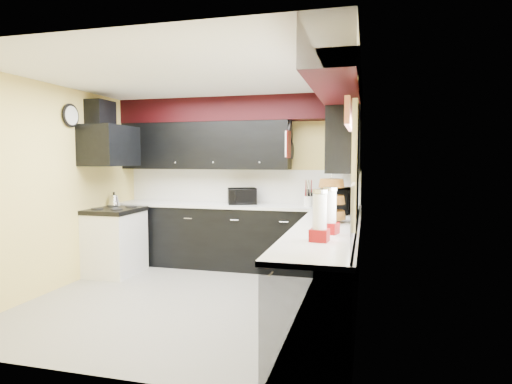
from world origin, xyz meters
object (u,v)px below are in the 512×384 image
knife_block (309,198)px  kettle (114,200)px  microwave (336,200)px  toaster_oven (242,196)px  utensil_crock (309,201)px

knife_block → kettle: bearing=167.3°
microwave → knife_block: microwave is taller
microwave → toaster_oven: bearing=67.6°
toaster_oven → microwave: size_ratio=0.74×
toaster_oven → utensil_crock: bearing=-26.8°
utensil_crock → knife_block: size_ratio=0.65×
kettle → toaster_oven: bearing=16.0°
microwave → knife_block: 0.79m
kettle → microwave: bearing=-2.9°
toaster_oven → knife_block: (0.99, -0.01, -0.01)m
knife_block → kettle: knife_block is taller
toaster_oven → microwave: 1.56m
microwave → kettle: bearing=90.4°
utensil_crock → knife_block: 0.09m
knife_block → toaster_oven: bearing=156.5°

